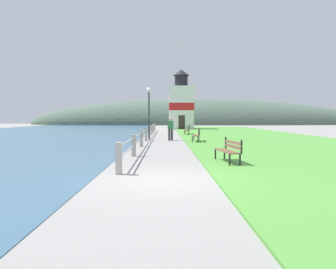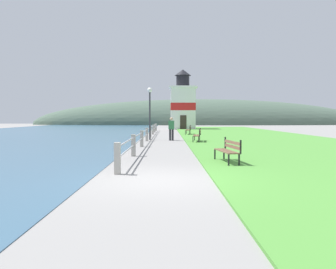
{
  "view_description": "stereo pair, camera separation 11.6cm",
  "coord_description": "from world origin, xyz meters",
  "px_view_note": "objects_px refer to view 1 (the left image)",
  "views": [
    {
      "loc": [
        0.09,
        -8.8,
        1.72
      ],
      "look_at": [
        0.29,
        18.11,
        0.3
      ],
      "focal_mm": 35.0,
      "sensor_mm": 36.0,
      "label": 1
    },
    {
      "loc": [
        0.21,
        -8.8,
        1.72
      ],
      "look_at": [
        0.29,
        18.11,
        0.3
      ],
      "focal_mm": 35.0,
      "sensor_mm": 36.0,
      "label": 2
    }
  ],
  "objects_px": {
    "park_bench_near": "(229,149)",
    "park_bench_far": "(188,129)",
    "person_strolling": "(171,128)",
    "park_bench_midway": "(197,134)",
    "lighthouse": "(181,104)",
    "lamp_post": "(149,104)"
  },
  "relations": [
    {
      "from": "lighthouse",
      "to": "person_strolling",
      "type": "bearing_deg",
      "value": -94.6
    },
    {
      "from": "lighthouse",
      "to": "lamp_post",
      "type": "relative_size",
      "value": 2.18
    },
    {
      "from": "park_bench_midway",
      "to": "lamp_post",
      "type": "relative_size",
      "value": 0.51
    },
    {
      "from": "park_bench_midway",
      "to": "person_strolling",
      "type": "distance_m",
      "value": 2.48
    },
    {
      "from": "park_bench_midway",
      "to": "lighthouse",
      "type": "distance_m",
      "value": 25.4
    },
    {
      "from": "lighthouse",
      "to": "park_bench_far",
      "type": "bearing_deg",
      "value": -90.37
    },
    {
      "from": "park_bench_near",
      "to": "person_strolling",
      "type": "relative_size",
      "value": 1.08
    },
    {
      "from": "park_bench_near",
      "to": "park_bench_far",
      "type": "distance_m",
      "value": 20.02
    },
    {
      "from": "park_bench_near",
      "to": "park_bench_midway",
      "type": "height_order",
      "value": "same"
    },
    {
      "from": "lamp_post",
      "to": "lighthouse",
      "type": "bearing_deg",
      "value": 81.25
    },
    {
      "from": "person_strolling",
      "to": "lamp_post",
      "type": "xyz_separation_m",
      "value": [
        -1.63,
        0.67,
        1.81
      ]
    },
    {
      "from": "person_strolling",
      "to": "park_bench_midway",
      "type": "bearing_deg",
      "value": -130.13
    },
    {
      "from": "park_bench_far",
      "to": "lighthouse",
      "type": "xyz_separation_m",
      "value": [
        0.1,
        15.63,
        3.07
      ]
    },
    {
      "from": "park_bench_far",
      "to": "lamp_post",
      "type": "bearing_deg",
      "value": 71.3
    },
    {
      "from": "park_bench_midway",
      "to": "lighthouse",
      "type": "height_order",
      "value": "lighthouse"
    },
    {
      "from": "park_bench_midway",
      "to": "lighthouse",
      "type": "bearing_deg",
      "value": -82.55
    },
    {
      "from": "person_strolling",
      "to": "lighthouse",
      "type": "bearing_deg",
      "value": -2.2
    },
    {
      "from": "park_bench_near",
      "to": "lamp_post",
      "type": "xyz_separation_m",
      "value": [
        -3.62,
        12.76,
        2.2
      ]
    },
    {
      "from": "park_bench_midway",
      "to": "person_strolling",
      "type": "relative_size",
      "value": 1.17
    },
    {
      "from": "park_bench_midway",
      "to": "park_bench_far",
      "type": "height_order",
      "value": "same"
    },
    {
      "from": "park_bench_near",
      "to": "lamp_post",
      "type": "relative_size",
      "value": 0.47
    },
    {
      "from": "park_bench_far",
      "to": "lighthouse",
      "type": "distance_m",
      "value": 15.92
    }
  ]
}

